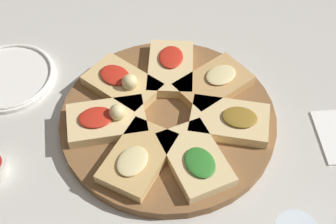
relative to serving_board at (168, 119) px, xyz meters
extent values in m
plane|color=beige|center=(0.00, 0.00, -0.01)|extent=(3.00, 3.00, 0.00)
cylinder|color=brown|center=(0.00, 0.00, 0.00)|extent=(0.44, 0.44, 0.02)
cube|color=#E5C689|center=(0.02, 0.12, 0.02)|extent=(0.12, 0.17, 0.02)
ellipsoid|color=red|center=(0.03, 0.14, 0.04)|extent=(0.06, 0.08, 0.01)
sphere|color=beige|center=(0.02, 0.10, 0.04)|extent=(0.03, 0.03, 0.03)
cube|color=tan|center=(-0.08, 0.09, 0.02)|extent=(0.17, 0.18, 0.02)
ellipsoid|color=beige|center=(-0.10, 0.10, 0.04)|extent=(0.09, 0.09, 0.01)
cube|color=#E5C689|center=(-0.12, -0.01, 0.02)|extent=(0.16, 0.10, 0.02)
ellipsoid|color=#2D7A28|center=(-0.14, -0.01, 0.04)|extent=(0.07, 0.06, 0.01)
cube|color=#E5C689|center=(-0.06, -0.11, 0.02)|extent=(0.16, 0.18, 0.02)
ellipsoid|color=olive|center=(-0.07, -0.12, 0.04)|extent=(0.08, 0.09, 0.01)
cube|color=tan|center=(0.04, -0.12, 0.02)|extent=(0.14, 0.18, 0.02)
ellipsoid|color=beige|center=(0.04, -0.14, 0.04)|extent=(0.07, 0.08, 0.01)
cube|color=#E5C689|center=(0.11, -0.05, 0.02)|extent=(0.18, 0.15, 0.02)
ellipsoid|color=red|center=(0.13, -0.06, 0.04)|extent=(0.08, 0.08, 0.01)
cube|color=#DBB775|center=(0.11, 0.06, 0.02)|extent=(0.18, 0.16, 0.02)
ellipsoid|color=red|center=(0.12, 0.07, 0.04)|extent=(0.09, 0.08, 0.01)
sphere|color=beige|center=(0.09, 0.05, 0.04)|extent=(0.03, 0.03, 0.03)
cylinder|color=white|center=(0.24, 0.29, -0.01)|extent=(0.21, 0.21, 0.01)
torus|color=white|center=(0.24, 0.29, 0.00)|extent=(0.20, 0.20, 0.01)
camera|label=1|loc=(-0.56, 0.21, 0.75)|focal=50.00mm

